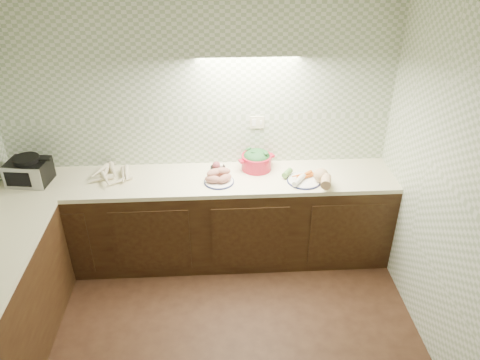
{
  "coord_description": "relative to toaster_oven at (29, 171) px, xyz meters",
  "views": [
    {
      "loc": [
        0.16,
        -2.21,
        3.07
      ],
      "look_at": [
        0.36,
        1.25,
        1.02
      ],
      "focal_mm": 35.0,
      "sensor_mm": 36.0,
      "label": 1
    }
  ],
  "objects": [
    {
      "name": "onion_bowl",
      "position": [
        1.69,
        0.1,
        -0.08
      ],
      "size": [
        0.14,
        0.14,
        0.11
      ],
      "color": "black",
      "rests_on": "counter"
    },
    {
      "name": "room",
      "position": [
        1.52,
        -1.52,
        0.61
      ],
      "size": [
        3.6,
        3.6,
        2.6
      ],
      "color": "black",
      "rests_on": "ground"
    },
    {
      "name": "sweet_potato_plate",
      "position": [
        1.69,
        -0.09,
        -0.07
      ],
      "size": [
        0.27,
        0.27,
        0.12
      ],
      "rotation": [
        0.0,
        0.0,
        0.17
      ],
      "color": "#141845",
      "rests_on": "counter"
    },
    {
      "name": "parsnip_pile",
      "position": [
        0.72,
        0.04,
        -0.08
      ],
      "size": [
        0.43,
        0.35,
        0.08
      ],
      "color": "#F3E0C1",
      "rests_on": "counter"
    },
    {
      "name": "toaster_oven",
      "position": [
        0.0,
        0.0,
        0.0
      ],
      "size": [
        0.39,
        0.32,
        0.25
      ],
      "rotation": [
        0.0,
        0.0,
        -0.14
      ],
      "color": "black",
      "rests_on": "counter"
    },
    {
      "name": "dutch_oven",
      "position": [
        2.06,
        0.13,
        -0.02
      ],
      "size": [
        0.36,
        0.36,
        0.2
      ],
      "rotation": [
        0.0,
        0.0,
        0.34
      ],
      "color": "#B3142B",
      "rests_on": "counter"
    },
    {
      "name": "veg_plate",
      "position": [
        2.53,
        -0.14,
        -0.07
      ],
      "size": [
        0.46,
        0.35,
        0.14
      ],
      "rotation": [
        0.0,
        0.0,
        -0.4
      ],
      "color": "#141845",
      "rests_on": "counter"
    },
    {
      "name": "counter",
      "position": [
        0.83,
        -0.84,
        -0.57
      ],
      "size": [
        3.6,
        3.6,
        0.9
      ],
      "color": "black",
      "rests_on": "ground"
    }
  ]
}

